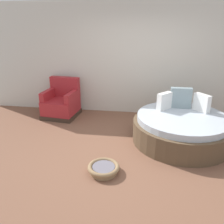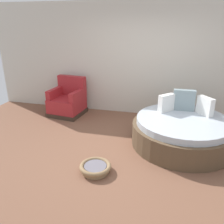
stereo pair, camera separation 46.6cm
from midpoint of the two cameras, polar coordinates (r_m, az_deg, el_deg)
name	(u,v)px [view 2 (the right image)]	position (r m, az deg, el deg)	size (l,w,h in m)	color
ground_plane	(126,154)	(4.35, 6.55, -10.25)	(8.00, 8.00, 0.02)	brown
back_wall	(144,61)	(5.89, 10.06, 12.24)	(8.00, 0.12, 2.72)	beige
round_daybed	(182,131)	(4.77, 19.46, -4.49)	(1.91, 1.91, 0.98)	brown
red_armchair	(68,101)	(6.05, -8.60, 2.53)	(0.88, 0.88, 0.94)	#38281E
pet_basket	(95,168)	(3.82, -0.51, -13.56)	(0.51, 0.51, 0.13)	#8E704C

